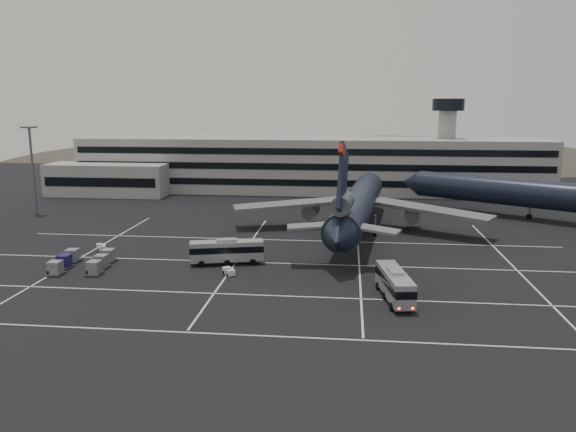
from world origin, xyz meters
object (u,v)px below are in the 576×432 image
at_px(tug_a, 102,247).
at_px(uld_cluster, 83,262).
at_px(trijet_main, 358,204).
at_px(bus_far, 227,250).
at_px(bus_near, 395,283).

bearing_deg(tug_a, uld_cluster, -106.23).
relative_size(trijet_main, tug_a, 25.82).
relative_size(bus_far, uld_cluster, 1.16).
xyz_separation_m(bus_near, tug_a, (-44.37, 17.66, -1.50)).
relative_size(bus_near, uld_cluster, 1.15).
bearing_deg(uld_cluster, bus_near, -10.88).
bearing_deg(bus_far, uld_cluster, 88.33).
height_order(trijet_main, tug_a, trijet_main).
distance_m(trijet_main, uld_cluster, 47.13).
distance_m(bus_near, tug_a, 47.78).
xyz_separation_m(bus_near, uld_cluster, (-42.93, 8.25, -1.10)).
relative_size(bus_near, tug_a, 4.86).
distance_m(bus_far, tug_a, 21.93).
height_order(tug_a, uld_cluster, uld_cluster).
bearing_deg(bus_near, trijet_main, 87.17).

